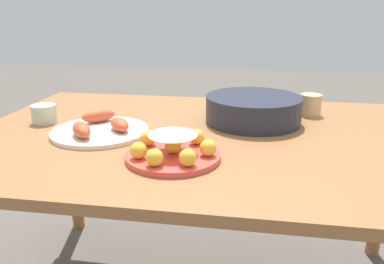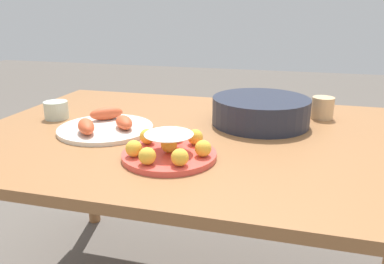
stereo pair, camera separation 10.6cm
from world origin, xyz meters
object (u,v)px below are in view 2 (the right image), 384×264
at_px(serving_bowl, 261,110).
at_px(seafood_platter, 105,126).
at_px(dining_table, 211,155).
at_px(cup_far, 323,108).
at_px(cup_near, 56,110).
at_px(cake_plate, 169,149).

bearing_deg(serving_bowl, seafood_platter, -156.68).
bearing_deg(dining_table, serving_bowl, 46.29).
bearing_deg(cup_far, cup_near, -165.00).
distance_m(dining_table, cup_near, 0.60).
bearing_deg(dining_table, cake_plate, -106.02).
distance_m(cake_plate, serving_bowl, 0.44).
bearing_deg(seafood_platter, dining_table, 9.93).
bearing_deg(cup_near, cup_far, 15.00).
bearing_deg(cup_near, seafood_platter, -19.59).
relative_size(serving_bowl, cup_near, 3.92).
xyz_separation_m(dining_table, serving_bowl, (0.14, 0.15, 0.13)).
xyz_separation_m(cake_plate, serving_bowl, (0.21, 0.39, 0.02)).
relative_size(cake_plate, seafood_platter, 0.83).
relative_size(seafood_platter, cup_far, 3.93).
distance_m(seafood_platter, cup_near, 0.26).
xyz_separation_m(dining_table, seafood_platter, (-0.35, -0.06, 0.09)).
distance_m(cake_plate, cup_near, 0.58).
bearing_deg(serving_bowl, cup_near, -170.31).
distance_m(dining_table, cake_plate, 0.26).
height_order(cup_near, cup_far, cup_far).
bearing_deg(seafood_platter, cake_plate, -31.61).
height_order(seafood_platter, cup_near, cup_near).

